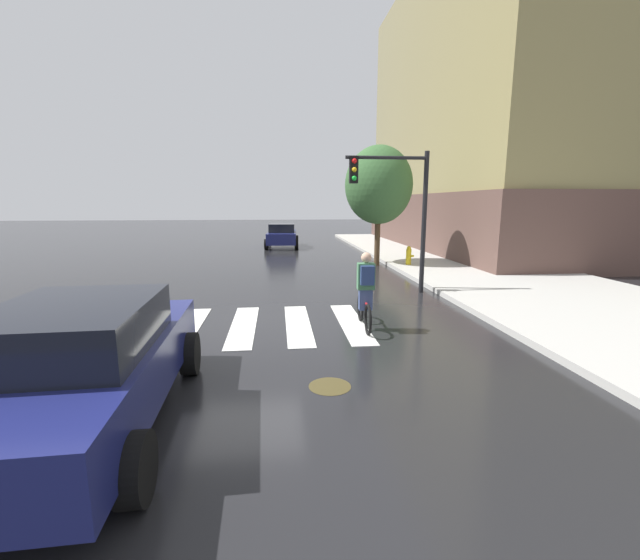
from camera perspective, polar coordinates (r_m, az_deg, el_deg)
ground_plane at (r=9.47m, az=-10.12°, el=-6.25°), size 120.00×120.00×0.00m
sidewalk at (r=12.37m, az=34.83°, el=-3.67°), size 6.50×50.00×0.15m
crosswalk_stripes at (r=9.47m, az=-10.50°, el=-6.22°), size 5.45×3.22×0.01m
manhole_cover at (r=6.41m, az=1.37°, el=-14.42°), size 0.64×0.64×0.01m
sedan_near at (r=5.77m, az=-29.87°, el=-10.05°), size 2.29×4.66×1.59m
sedan_mid at (r=25.80m, az=-5.25°, el=6.19°), size 2.16×4.32×1.47m
cyclist at (r=8.94m, az=6.27°, el=-1.57°), size 0.37×1.71×1.69m
traffic_light_near at (r=12.59m, az=10.69°, el=11.07°), size 2.47×0.28×4.20m
fire_hydrant at (r=17.86m, az=12.14°, el=3.32°), size 0.33×0.22×0.78m
street_tree_near at (r=18.27m, az=8.09°, el=12.81°), size 2.88×2.88×5.13m
corner_building at (r=28.88m, az=27.96°, el=19.61°), size 14.93×20.02×15.76m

